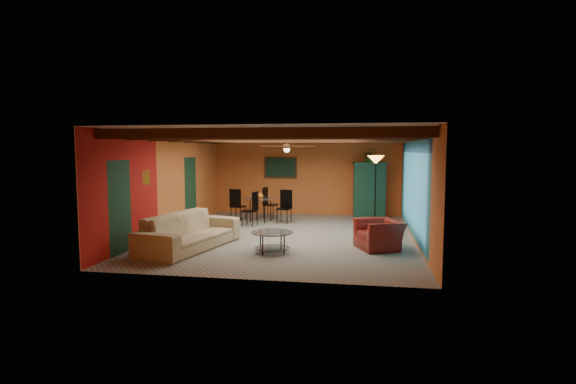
% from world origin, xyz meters
% --- Properties ---
extents(room, '(6.52, 8.01, 2.71)m').
position_xyz_m(room, '(0.00, 0.11, 2.36)').
color(room, gray).
rests_on(room, ground).
extents(sofa, '(1.67, 2.97, 0.82)m').
position_xyz_m(sofa, '(-1.94, -1.86, 0.41)').
color(sofa, tan).
rests_on(sofa, ground).
extents(armchair, '(1.22, 1.29, 0.67)m').
position_xyz_m(armchair, '(2.35, -1.16, 0.33)').
color(armchair, maroon).
rests_on(armchair, ground).
extents(coffee_table, '(1.19, 1.19, 0.48)m').
position_xyz_m(coffee_table, '(-0.00, -1.92, 0.24)').
color(coffee_table, silver).
rests_on(coffee_table, ground).
extents(dining_table, '(2.35, 2.35, 1.04)m').
position_xyz_m(dining_table, '(-1.21, 2.18, 0.52)').
color(dining_table, silver).
rests_on(dining_table, ground).
extents(armoire, '(1.10, 0.68, 1.80)m').
position_xyz_m(armoire, '(2.20, 3.70, 0.90)').
color(armoire, maroon).
rests_on(armoire, ground).
extents(floor_lamp, '(0.45, 0.45, 2.13)m').
position_xyz_m(floor_lamp, '(2.29, 0.37, 1.07)').
color(floor_lamp, black).
rests_on(floor_lamp, ground).
extents(ceiling_fan, '(1.50, 1.50, 0.44)m').
position_xyz_m(ceiling_fan, '(0.00, 0.00, 2.36)').
color(ceiling_fan, '#472614').
rests_on(ceiling_fan, ceiling).
extents(painting, '(1.05, 0.03, 0.65)m').
position_xyz_m(painting, '(-0.90, 3.96, 1.65)').
color(painting, black).
rests_on(painting, wall_back).
extents(potted_plant, '(0.50, 0.44, 0.51)m').
position_xyz_m(potted_plant, '(2.20, 3.70, 2.05)').
color(potted_plant, '#26661E').
rests_on(potted_plant, armoire).
extents(vase, '(0.21, 0.21, 0.19)m').
position_xyz_m(vase, '(-1.21, 2.18, 1.13)').
color(vase, orange).
rests_on(vase, dining_table).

